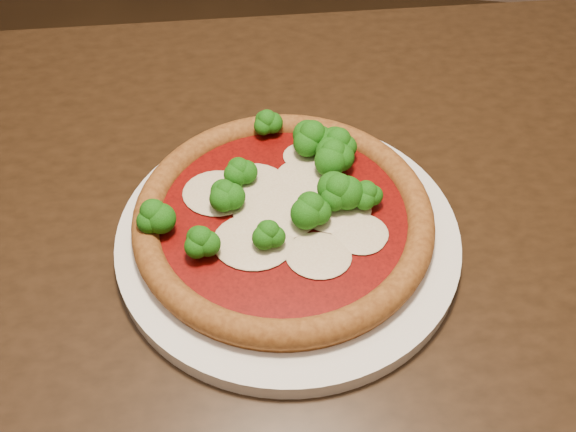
# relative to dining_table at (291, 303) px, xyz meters

# --- Properties ---
(dining_table) EXTENTS (1.50, 1.17, 0.75)m
(dining_table) POSITION_rel_dining_table_xyz_m (0.00, 0.00, 0.00)
(dining_table) COLOR black
(dining_table) RESTS_ON floor
(plate) EXTENTS (0.34, 0.34, 0.02)m
(plate) POSITION_rel_dining_table_xyz_m (-0.01, 0.02, 0.10)
(plate) COLOR silver
(plate) RESTS_ON dining_table
(pizza) EXTENTS (0.30, 0.30, 0.06)m
(pizza) POSITION_rel_dining_table_xyz_m (-0.01, 0.03, 0.12)
(pizza) COLOR brown
(pizza) RESTS_ON plate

